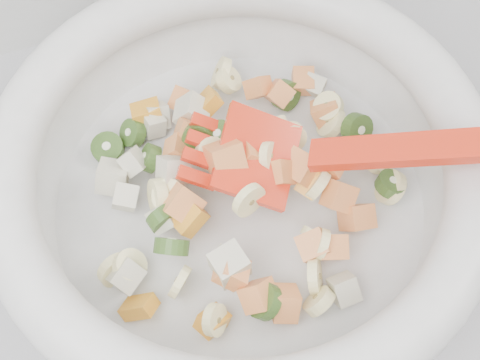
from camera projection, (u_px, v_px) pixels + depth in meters
name	position (u px, v px, depth m)	size (l,w,h in m)	color
mixing_bowl	(241.00, 174.00, 0.49)	(0.43, 0.37, 0.16)	silver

